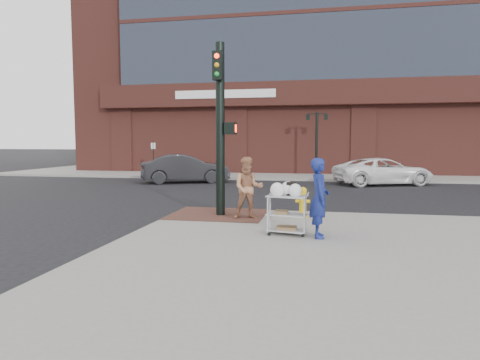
% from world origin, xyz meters
% --- Properties ---
extents(ground, '(220.00, 220.00, 0.00)m').
position_xyz_m(ground, '(0.00, 0.00, 0.00)').
color(ground, black).
rests_on(ground, ground).
extents(sidewalk_far, '(65.00, 36.00, 0.15)m').
position_xyz_m(sidewalk_far, '(12.50, 32.00, 0.07)').
color(sidewalk_far, gray).
rests_on(sidewalk_far, ground).
extents(brick_curb_ramp, '(2.80, 2.40, 0.01)m').
position_xyz_m(brick_curb_ramp, '(-0.60, 0.90, 0.16)').
color(brick_curb_ramp, '#4E3024').
rests_on(brick_curb_ramp, sidewalk_near).
extents(bank_building, '(42.00, 26.00, 28.00)m').
position_xyz_m(bank_building, '(5.00, 31.00, 14.15)').
color(bank_building, brown).
rests_on(bank_building, sidewalk_far).
extents(lamp_post, '(1.32, 0.22, 4.00)m').
position_xyz_m(lamp_post, '(2.00, 16.00, 2.62)').
color(lamp_post, black).
rests_on(lamp_post, sidewalk_far).
extents(parking_sign, '(0.05, 0.05, 2.20)m').
position_xyz_m(parking_sign, '(-8.50, 15.00, 1.25)').
color(parking_sign, black).
rests_on(parking_sign, sidewalk_far).
extents(traffic_signal_pole, '(0.61, 0.51, 5.00)m').
position_xyz_m(traffic_signal_pole, '(-0.48, 0.77, 2.83)').
color(traffic_signal_pole, black).
rests_on(traffic_signal_pole, sidewalk_near).
extents(woman_blue, '(0.49, 0.70, 1.81)m').
position_xyz_m(woman_blue, '(2.39, -1.66, 1.05)').
color(woman_blue, navy).
rests_on(woman_blue, sidewalk_near).
extents(pedestrian_tan, '(0.96, 0.82, 1.75)m').
position_xyz_m(pedestrian_tan, '(0.41, 0.36, 1.02)').
color(pedestrian_tan, '#AF7552').
rests_on(pedestrian_tan, sidewalk_near).
extents(sedan_dark, '(5.18, 3.54, 1.62)m').
position_xyz_m(sedan_dark, '(-5.22, 11.68, 0.81)').
color(sedan_dark, black).
rests_on(sedan_dark, ground).
extents(minivan_white, '(5.72, 4.10, 1.45)m').
position_xyz_m(minivan_white, '(5.61, 12.57, 0.72)').
color(minivan_white, white).
rests_on(minivan_white, ground).
extents(utility_cart, '(0.97, 0.66, 1.24)m').
position_xyz_m(utility_cart, '(1.65, -1.51, 0.71)').
color(utility_cart, '#ACADB1').
rests_on(utility_cart, sidewalk_near).
extents(fire_hydrant, '(0.41, 0.29, 0.88)m').
position_xyz_m(fire_hydrant, '(1.91, 0.90, 0.60)').
color(fire_hydrant, gold).
rests_on(fire_hydrant, sidewalk_near).
extents(newsbox_red, '(0.51, 0.47, 1.02)m').
position_xyz_m(newsbox_red, '(-6.81, 15.68, 0.66)').
color(newsbox_red, '#9F1412').
rests_on(newsbox_red, sidewalk_far).
extents(newsbox_blue, '(0.47, 0.45, 0.90)m').
position_xyz_m(newsbox_blue, '(-6.37, 15.51, 0.60)').
color(newsbox_blue, '#172495').
rests_on(newsbox_blue, sidewalk_far).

